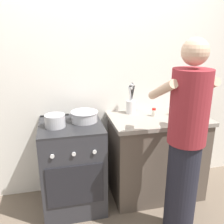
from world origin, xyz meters
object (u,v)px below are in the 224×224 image
(utensil_crock, at_px, (131,104))
(stove_range, at_px, (73,166))
(pot, at_px, (55,121))
(mixing_bowl, at_px, (84,116))
(person, at_px, (185,146))
(oil_bottle, at_px, (182,107))
(spice_bottle, at_px, (154,112))

(utensil_crock, bearing_deg, stove_range, -163.82)
(pot, bearing_deg, mixing_bowl, 17.30)
(utensil_crock, height_order, person, person)
(person, bearing_deg, oil_bottle, 64.58)
(stove_range, height_order, spice_bottle, spice_bottle)
(stove_range, height_order, person, person)
(utensil_crock, bearing_deg, mixing_bowl, -164.48)
(stove_range, distance_m, spice_bottle, 0.99)
(stove_range, relative_size, mixing_bowl, 3.36)
(stove_range, xyz_separation_m, pot, (-0.14, -0.04, 0.51))
(person, bearing_deg, pot, 150.64)
(pot, bearing_deg, oil_bottle, 0.93)
(pot, height_order, person, person)
(utensil_crock, xyz_separation_m, person, (0.21, -0.80, -0.14))
(stove_range, distance_m, pot, 0.53)
(mixing_bowl, height_order, person, person)
(stove_range, xyz_separation_m, mixing_bowl, (0.14, 0.05, 0.51))
(utensil_crock, bearing_deg, oil_bottle, -23.05)
(person, bearing_deg, spice_bottle, 90.66)
(mixing_bowl, distance_m, person, 0.99)
(mixing_bowl, bearing_deg, pot, -162.70)
(oil_bottle, bearing_deg, person, -115.42)
(utensil_crock, xyz_separation_m, oil_bottle, (0.49, -0.21, -0.01))
(utensil_crock, bearing_deg, person, -75.05)
(utensil_crock, bearing_deg, spice_bottle, -35.73)
(pot, height_order, spice_bottle, pot)
(pot, distance_m, oil_bottle, 1.29)
(stove_range, relative_size, oil_bottle, 3.80)
(pot, distance_m, spice_bottle, 1.01)
(utensil_crock, distance_m, person, 0.84)
(stove_range, bearing_deg, utensil_crock, 16.18)
(stove_range, relative_size, spice_bottle, 10.66)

